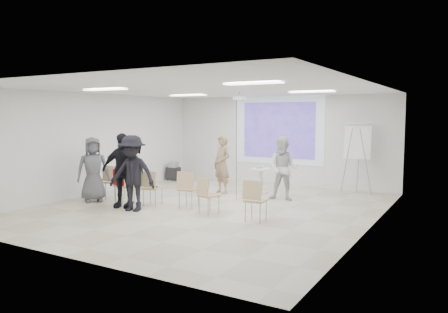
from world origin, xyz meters
The scene contains 30 objects.
floor centered at (0.00, 0.00, -0.05)m, with size 8.00×9.00×0.10m, color beige.
ceiling centered at (0.00, 0.00, 3.05)m, with size 8.00×9.00×0.10m, color white.
wall_back centered at (0.00, 4.55, 1.50)m, with size 8.00×0.10×3.00m, color silver.
wall_left centered at (-4.05, 0.00, 1.50)m, with size 0.10×9.00×3.00m, color silver.
wall_right centered at (4.05, 0.00, 1.50)m, with size 0.10×9.00×3.00m, color silver.
projection_halo centered at (0.00, 4.49, 1.85)m, with size 3.20×0.01×2.30m, color silver.
projection_image centered at (0.00, 4.47, 1.85)m, with size 2.60×0.01×1.90m, color #4A31A9.
pedestal_table centered at (0.25, 2.59, 0.43)m, with size 0.66×0.66×0.77m.
player_left centered at (-0.77, 2.00, 0.99)m, with size 0.72×0.49×1.98m, color #9D7F60.
player_right centered at (1.26, 1.91, 0.98)m, with size 0.94×0.76×1.96m, color silver.
controller_left centered at (-0.59, 2.25, 1.31)m, with size 0.04×0.12×0.04m, color silver.
controller_right centered at (1.08, 2.16, 1.32)m, with size 0.04×0.11×0.04m, color silver.
chair_far_left centered at (-2.88, -0.42, 0.57)m, with size 0.47×0.50×0.96m.
chair_left_mid centered at (-2.25, -0.73, 0.57)m, with size 0.57×0.59×0.96m.
chair_left_inner centered at (-1.40, -0.55, 0.54)m, with size 0.50×0.53×0.92m.
chair_center centered at (-0.42, -0.32, 0.56)m, with size 0.49×0.52×0.95m.
chair_right_inner centered at (0.36, -0.65, 0.52)m, with size 0.53×0.55×0.88m.
chair_right_far centered at (1.68, -0.75, 0.55)m, with size 0.46×0.49×0.94m.
red_jacket centered at (-2.23, -0.87, 0.72)m, with size 0.42×0.10×0.41m, color #AA1615.
laptop centered at (-1.42, -0.45, 0.49)m, with size 0.34×0.24×0.03m, color black.
audience_left centered at (-1.94, -1.03, 1.09)m, with size 1.27×0.76×2.18m, color black.
audience_mid centered at (-1.41, -1.24, 1.06)m, with size 1.37×0.75×2.12m, color black.
audience_outer centered at (-3.16, -0.87, 0.99)m, with size 0.97×0.64×1.98m, color #5C5D61.
flipchart_easel centered at (2.78, 3.95, 1.57)m, with size 0.92×0.69×2.14m.
av_cart centered at (-3.67, 3.44, 0.31)m, with size 0.49×0.42×0.66m.
ceiling_projector centered at (0.10, 1.49, 2.69)m, with size 0.30×0.25×3.00m.
fluor_panel_nw centered at (-2.00, 2.00, 2.97)m, with size 1.20×0.30×0.02m, color white.
fluor_panel_ne centered at (2.00, 2.00, 2.97)m, with size 1.20×0.30×0.02m, color white.
fluor_panel_sw centered at (-2.00, -1.50, 2.97)m, with size 1.20×0.30×0.02m, color white.
fluor_panel_se centered at (2.00, -1.50, 2.97)m, with size 1.20×0.30×0.02m, color white.
Camera 1 is at (5.86, -9.26, 2.34)m, focal length 35.00 mm.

